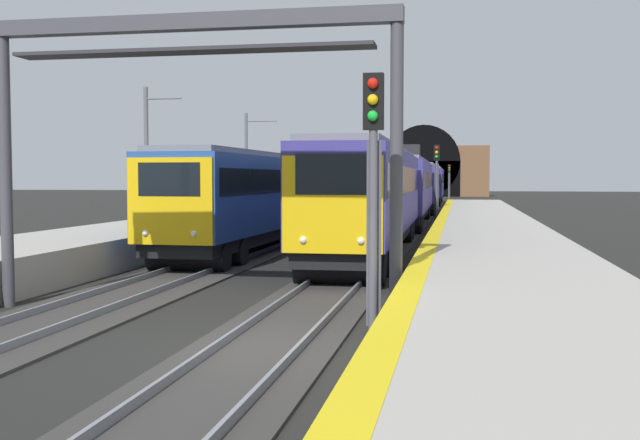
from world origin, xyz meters
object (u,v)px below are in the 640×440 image
at_px(railway_signal_far, 449,178).
at_px(catenary_mast_far, 147,161).
at_px(railway_signal_mid, 437,176).
at_px(overhead_signal_gantry, 191,84).
at_px(train_adjacent_platform, 306,191).
at_px(catenary_mast_near, 247,164).
at_px(train_main_approaching, 415,186).
at_px(railway_signal_near, 373,178).

relative_size(railway_signal_far, catenary_mast_far, 0.64).
xyz_separation_m(railway_signal_mid, overhead_signal_gantry, (-35.36, 4.29, 1.94)).
relative_size(train_adjacent_platform, catenary_mast_near, 5.00).
bearing_deg(catenary_mast_far, railway_signal_mid, -42.27).
bearing_deg(railway_signal_mid, catenary_mast_far, -42.27).
distance_m(train_main_approaching, railway_signal_mid, 6.79).
bearing_deg(railway_signal_mid, train_main_approaching, -164.57).
distance_m(railway_signal_mid, overhead_signal_gantry, 35.67).
bearing_deg(train_main_approaching, overhead_signal_gantry, -4.05).
distance_m(overhead_signal_gantry, catenary_mast_near, 39.25).
xyz_separation_m(railway_signal_mid, catenary_mast_near, (2.66, 13.98, 0.85)).
bearing_deg(overhead_signal_gantry, train_adjacent_platform, 5.74).
bearing_deg(train_main_approaching, railway_signal_mid, 14.79).
distance_m(railway_signal_near, catenary_mast_near, 42.30).
distance_m(train_main_approaching, railway_signal_near, 43.79).
height_order(railway_signal_near, railway_signal_far, railway_signal_near).
xyz_separation_m(railway_signal_near, railway_signal_far, (92.95, -0.00, -0.06)).
xyz_separation_m(train_adjacent_platform, catenary_mast_near, (13.20, 7.20, 1.70)).
bearing_deg(catenary_mast_near, railway_signal_mid, -100.78).
distance_m(train_adjacent_platform, catenary_mast_far, 8.84).
relative_size(railway_signal_mid, catenary_mast_far, 0.69).
relative_size(train_adjacent_platform, railway_signal_far, 7.98).
bearing_deg(railway_signal_far, railway_signal_near, 0.00).
height_order(railway_signal_near, overhead_signal_gantry, overhead_signal_gantry).
height_order(train_adjacent_platform, railway_signal_near, railway_signal_near).
relative_size(railway_signal_near, railway_signal_mid, 0.95).
bearing_deg(catenary_mast_near, railway_signal_far, -14.77).
distance_m(railway_signal_mid, catenary_mast_near, 14.26).
xyz_separation_m(train_main_approaching, overhead_signal_gantry, (-41.86, 2.50, 2.69)).
bearing_deg(catenary_mast_far, train_main_approaching, -29.12).
bearing_deg(railway_signal_mid, railway_signal_far, -180.00).
xyz_separation_m(railway_signal_near, overhead_signal_gantry, (1.88, 4.29, 2.08)).
bearing_deg(overhead_signal_gantry, catenary_mast_near, 14.30).
bearing_deg(railway_signal_far, train_adjacent_platform, -5.85).
bearing_deg(train_adjacent_platform, train_main_approaching, 165.04).
distance_m(railway_signal_far, catenary_mast_near, 54.86).
xyz_separation_m(train_adjacent_platform, overhead_signal_gantry, (-24.82, -2.50, 2.79)).
distance_m(railway_signal_far, catenary_mast_far, 72.47).
distance_m(overhead_signal_gantry, catenary_mast_far, 22.23).
bearing_deg(overhead_signal_gantry, railway_signal_mid, -6.92).
bearing_deg(railway_signal_far, railway_signal_mid, 0.00).
height_order(train_adjacent_platform, catenary_mast_far, catenary_mast_far).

